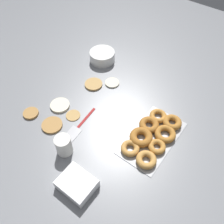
{
  "coord_description": "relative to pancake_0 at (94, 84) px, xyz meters",
  "views": [
    {
      "loc": [
        -0.63,
        -0.61,
        1.04
      ],
      "look_at": [
        0.01,
        -0.13,
        0.04
      ],
      "focal_mm": 38.0,
      "sensor_mm": 36.0,
      "label": 1
    }
  ],
  "objects": [
    {
      "name": "ground_plane",
      "position": [
        -0.14,
        -0.12,
        -0.01
      ],
      "size": [
        3.0,
        3.0,
        0.0
      ],
      "primitive_type": "plane",
      "color": "gray"
    },
    {
      "name": "pancake_0",
      "position": [
        0.0,
        0.0,
        0.0
      ],
      "size": [
        0.11,
        0.11,
        0.01
      ],
      "primitive_type": "cylinder",
      "color": "tan",
      "rests_on": "ground_plane"
    },
    {
      "name": "pancake_1",
      "position": [
        0.08,
        -0.08,
        -0.0
      ],
      "size": [
        0.09,
        0.09,
        0.01
      ],
      "primitive_type": "cylinder",
      "color": "silver",
      "rests_on": "ground_plane"
    },
    {
      "name": "pancake_2",
      "position": [
        -0.39,
        0.13,
        0.0
      ],
      "size": [
        0.09,
        0.09,
        0.01
      ],
      "primitive_type": "cylinder",
      "color": "#B27F42",
      "rests_on": "ground_plane"
    },
    {
      "name": "pancake_3",
      "position": [
        -0.25,
        0.04,
        0.0
      ],
      "size": [
        0.11,
        0.11,
        0.01
      ],
      "primitive_type": "cylinder",
      "color": "silver",
      "rests_on": "ground_plane"
    },
    {
      "name": "pancake_4",
      "position": [
        -0.26,
        -0.06,
        -0.0
      ],
      "size": [
        0.08,
        0.08,
        0.01
      ],
      "primitive_type": "cylinder",
      "color": "tan",
      "rests_on": "ground_plane"
    },
    {
      "name": "pancake_5",
      "position": [
        -0.37,
        -0.02,
        0.0
      ],
      "size": [
        0.11,
        0.11,
        0.01
      ],
      "primitive_type": "cylinder",
      "color": "#B27F42",
      "rests_on": "ground_plane"
    },
    {
      "name": "donut_tray",
      "position": [
        -0.11,
        -0.49,
        0.01
      ],
      "size": [
        0.38,
        0.21,
        0.04
      ],
      "color": "#ADAFB5",
      "rests_on": "ground_plane"
    },
    {
      "name": "batter_bowl",
      "position": [
        0.22,
        0.1,
        0.03
      ],
      "size": [
        0.17,
        0.17,
        0.07
      ],
      "color": "white",
      "rests_on": "ground_plane"
    },
    {
      "name": "container_stack",
      "position": [
        -0.54,
        -0.36,
        0.02
      ],
      "size": [
        0.13,
        0.16,
        0.06
      ],
      "color": "white",
      "rests_on": "ground_plane"
    },
    {
      "name": "paper_cup",
      "position": [
        -0.44,
        -0.19,
        0.05
      ],
      "size": [
        0.08,
        0.08,
        0.11
      ],
      "color": "white",
      "rests_on": "ground_plane"
    },
    {
      "name": "spatula",
      "position": [
        -0.33,
        -0.14,
        -0.0
      ],
      "size": [
        0.29,
        0.07,
        0.01
      ],
      "rotation": [
        0.0,
        0.0,
        3.23
      ],
      "color": "maroon",
      "rests_on": "ground_plane"
    }
  ]
}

